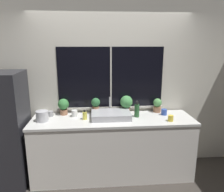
{
  "coord_description": "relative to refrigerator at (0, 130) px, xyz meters",
  "views": [
    {
      "loc": [
        -0.28,
        -2.76,
        2.06
      ],
      "look_at": [
        -0.01,
        0.32,
        1.29
      ],
      "focal_mm": 35.0,
      "sensor_mm": 36.0,
      "label": 1
    }
  ],
  "objects": [
    {
      "name": "ground_plane",
      "position": [
        1.62,
        -0.28,
        -0.83
      ],
      "size": [
        14.0,
        14.0,
        0.0
      ],
      "primitive_type": "plane",
      "color": "#38332D"
    },
    {
      "name": "wall_back",
      "position": [
        1.62,
        0.44,
        0.52
      ],
      "size": [
        8.0,
        0.09,
        2.7
      ],
      "color": "beige",
      "rests_on": "ground_plane"
    },
    {
      "name": "wall_right",
      "position": [
        3.89,
        1.22,
        0.52
      ],
      "size": [
        0.06,
        7.0,
        2.7
      ],
      "color": "beige",
      "rests_on": "ground_plane"
    },
    {
      "name": "counter",
      "position": [
        1.62,
        0.04,
        -0.36
      ],
      "size": [
        2.43,
        0.67,
        0.94
      ],
      "color": "white",
      "rests_on": "ground_plane"
    },
    {
      "name": "refrigerator",
      "position": [
        0.0,
        0.0,
        0.0
      ],
      "size": [
        0.72,
        0.63,
        1.66
      ],
      "color": "#232328",
      "rests_on": "ground_plane"
    },
    {
      "name": "sink",
      "position": [
        1.6,
        0.08,
        0.15
      ],
      "size": [
        0.59,
        0.46,
        0.27
      ],
      "color": "#ADADB2",
      "rests_on": "counter"
    },
    {
      "name": "potted_plant_far_left",
      "position": [
        0.87,
        0.3,
        0.25
      ],
      "size": [
        0.17,
        0.17,
        0.26
      ],
      "color": "#9E6B4C",
      "rests_on": "counter"
    },
    {
      "name": "potted_plant_center_left",
      "position": [
        1.37,
        0.3,
        0.25
      ],
      "size": [
        0.14,
        0.14,
        0.26
      ],
      "color": "#9E6B4C",
      "rests_on": "counter"
    },
    {
      "name": "potted_plant_center_right",
      "position": [
        1.86,
        0.3,
        0.27
      ],
      "size": [
        0.2,
        0.2,
        0.29
      ],
      "color": "#9E6B4C",
      "rests_on": "counter"
    },
    {
      "name": "potted_plant_far_right",
      "position": [
        2.38,
        0.3,
        0.23
      ],
      "size": [
        0.14,
        0.14,
        0.23
      ],
      "color": "#9E6B4C",
      "rests_on": "counter"
    },
    {
      "name": "soap_bottle",
      "position": [
        1.21,
        0.04,
        0.17
      ],
      "size": [
        0.07,
        0.07,
        0.15
      ],
      "color": "#DBD14C",
      "rests_on": "counter"
    },
    {
      "name": "bottle_tall",
      "position": [
        2.0,
        0.09,
        0.21
      ],
      "size": [
        0.07,
        0.07,
        0.25
      ],
      "color": "#235128",
      "rests_on": "counter"
    },
    {
      "name": "mug_white",
      "position": [
        1.05,
        0.18,
        0.16
      ],
      "size": [
        0.09,
        0.09,
        0.1
      ],
      "color": "white",
      "rests_on": "counter"
    },
    {
      "name": "mug_grey",
      "position": [
        0.67,
        0.23,
        0.15
      ],
      "size": [
        0.09,
        0.09,
        0.08
      ],
      "color": "gray",
      "rests_on": "counter"
    },
    {
      "name": "mug_blue",
      "position": [
        2.44,
        0.15,
        0.15
      ],
      "size": [
        0.09,
        0.09,
        0.09
      ],
      "color": "#3351AD",
      "rests_on": "counter"
    },
    {
      "name": "mug_yellow",
      "position": [
        2.45,
        -0.13,
        0.15
      ],
      "size": [
        0.08,
        0.08,
        0.09
      ],
      "color": "gold",
      "rests_on": "counter"
    },
    {
      "name": "kettle",
      "position": [
        0.6,
        0.02,
        0.19
      ],
      "size": [
        0.18,
        0.18,
        0.17
      ],
      "color": "#B2B2B7",
      "rests_on": "counter"
    }
  ]
}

